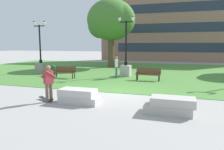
{
  "coord_description": "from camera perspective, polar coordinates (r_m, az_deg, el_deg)",
  "views": [
    {
      "loc": [
        3.31,
        -11.18,
        2.63
      ],
      "look_at": [
        0.16,
        -1.4,
        1.2
      ],
      "focal_mm": 35.0,
      "sensor_mm": 36.0,
      "label": 1
    }
  ],
  "objects": [
    {
      "name": "concrete_block_left",
      "position": [
        8.76,
        14.96,
        -7.74
      ],
      "size": [
        1.9,
        0.9,
        0.64
      ],
      "color": "#B2ADA3",
      "rests_on": "ground"
    },
    {
      "name": "lamp_post_right",
      "position": [
        21.76,
        -18.1,
        3.25
      ],
      "size": [
        1.32,
        0.8,
        4.82
      ],
      "color": "gray",
      "rests_on": "grass_lawn"
    },
    {
      "name": "skateboard",
      "position": [
        10.85,
        -16.85,
        -5.99
      ],
      "size": [
        1.01,
        0.61,
        0.14
      ],
      "color": "black",
      "rests_on": "ground"
    },
    {
      "name": "concrete_block_center",
      "position": [
        10.06,
        -8.6,
        -5.52
      ],
      "size": [
        1.84,
        0.9,
        0.64
      ],
      "color": "#BCB7B2",
      "rests_on": "ground"
    },
    {
      "name": "building_facade_distant",
      "position": [
        35.86,
        16.31,
        13.07
      ],
      "size": [
        24.07,
        1.03,
        12.08
      ],
      "color": "#8E6B56",
      "rests_on": "ground"
    },
    {
      "name": "lamp_post_left",
      "position": [
        18.29,
        3.63,
        2.88
      ],
      "size": [
        1.32,
        0.8,
        4.95
      ],
      "color": "#ADA89E",
      "rests_on": "grass_lawn"
    },
    {
      "name": "park_bench_near_right",
      "position": [
        17.61,
        -12.2,
        0.92
      ],
      "size": [
        1.8,
        0.54,
        0.9
      ],
      "color": "brown",
      "rests_on": "grass_lawn"
    },
    {
      "name": "park_bench_near_left",
      "position": [
        16.22,
        9.44,
        0.41
      ],
      "size": [
        1.8,
        0.54,
        0.9
      ],
      "color": "brown",
      "rests_on": "grass_lawn"
    },
    {
      "name": "tree_near_right",
      "position": [
        25.6,
        -0.37,
        14.01
      ],
      "size": [
        5.73,
        5.46,
        7.73
      ],
      "color": "brown",
      "rests_on": "grass_lawn"
    },
    {
      "name": "trash_bin",
      "position": [
        19.18,
        -15.05,
        1.29
      ],
      "size": [
        0.49,
        0.49,
        0.96
      ],
      "color": "#234C28",
      "rests_on": "grass_lawn"
    },
    {
      "name": "grass_lawn",
      "position": [
        21.6,
        8.89,
        0.86
      ],
      "size": [
        40.0,
        20.0,
        0.02
      ],
      "primitive_type": "cube",
      "color": "#4C8438",
      "rests_on": "ground"
    },
    {
      "name": "ground_plane",
      "position": [
        11.96,
        1.32,
        -4.79
      ],
      "size": [
        140.0,
        140.0,
        0.0
      ],
      "primitive_type": "plane",
      "color": "#A3A09B"
    },
    {
      "name": "person_bystander_near_lawn",
      "position": [
        17.13,
        1.16,
        2.4
      ],
      "size": [
        0.34,
        0.67,
        1.71
      ],
      "color": "#384C7A",
      "rests_on": "grass_lawn"
    },
    {
      "name": "person_skateboarder",
      "position": [
        10.39,
        -16.23,
        -1.56
      ],
      "size": [
        0.55,
        0.52,
        1.71
      ],
      "color": "brown",
      "rests_on": "ground"
    }
  ]
}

